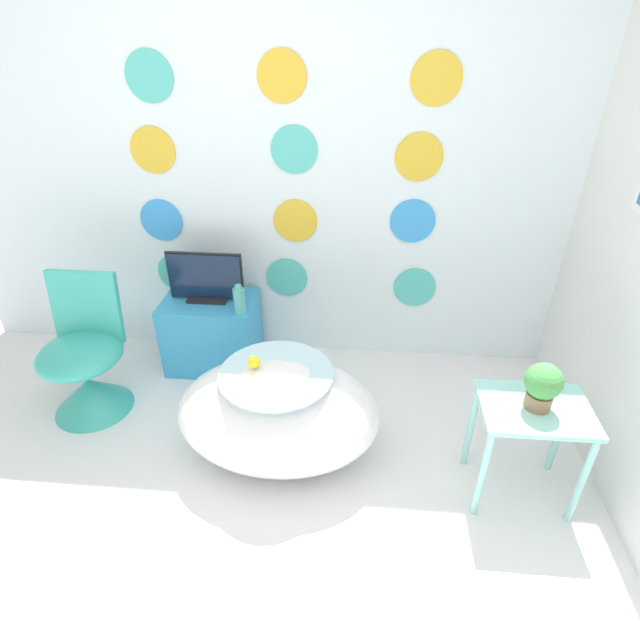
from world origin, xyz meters
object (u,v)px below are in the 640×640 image
bathtub (278,414)px  chair (86,371)px  tv (206,279)px  potted_plant_left (543,385)px  vase (239,301)px

bathtub → chair: (-1.15, 0.28, -0.02)m
bathtub → chair: 1.19m
tv → potted_plant_left: tv is taller
chair → tv: (0.60, 0.50, 0.36)m
tv → vase: bearing=-30.8°
bathtub → tv: tv is taller
chair → potted_plant_left: bearing=-9.9°
tv → potted_plant_left: size_ratio=2.11×
chair → potted_plant_left: chair is taller
chair → vase: 0.95m
tv → chair: bearing=-140.2°
chair → tv: bearing=39.8°
tv → vase: 0.28m
tv → vase: (0.24, -0.14, -0.06)m
chair → vase: (0.83, 0.36, 0.31)m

